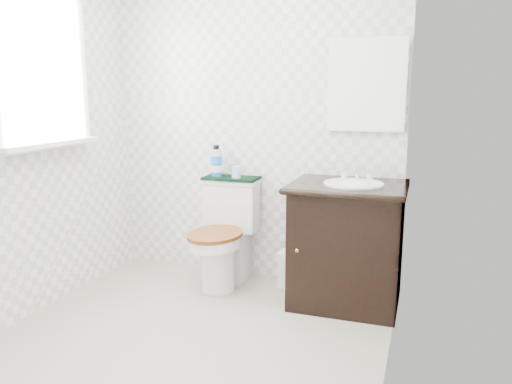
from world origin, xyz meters
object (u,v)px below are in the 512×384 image
Objects in this scene: trash_bin at (291,269)px; cup at (236,172)px; toilet at (226,239)px; vanity at (348,241)px; mouthwash_bottle at (216,162)px.

trash_bin is 3.09× the size of cup.
toilet is 0.53m from trash_bin.
vanity is 0.53m from trash_bin.
cup is at bearing 61.71° from toilet.
mouthwash_bottle is at bearing 174.22° from trash_bin.
vanity is at bearing -18.11° from trash_bin.
toilet is 0.91m from vanity.
vanity is at bearing -4.18° from toilet.
toilet is at bearing -118.29° from cup.
mouthwash_bottle is (-0.12, 0.13, 0.55)m from toilet.
mouthwash_bottle reaches higher than toilet.
cup reaches higher than trash_bin.
toilet is at bearing -171.57° from trash_bin.
cup is at bearing 177.13° from trash_bin.
toilet reaches higher than trash_bin.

